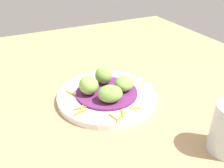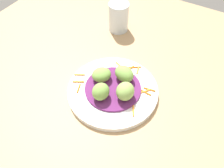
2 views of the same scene
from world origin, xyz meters
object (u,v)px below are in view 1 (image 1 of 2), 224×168
at_px(main_plate, 107,96).
at_px(guac_scoop_back, 124,83).
at_px(guac_scoop_right, 110,94).
at_px(guac_scoop_center, 89,85).
at_px(guac_scoop_left, 104,75).

bearing_deg(main_plate, guac_scoop_back, 165.56).
distance_m(main_plate, guac_scoop_right, 0.05).
relative_size(main_plate, guac_scoop_center, 4.79).
bearing_deg(guac_scoop_left, guac_scoop_back, 120.56).
xyz_separation_m(guac_scoop_center, guac_scoop_back, (-0.08, 0.02, -0.01)).
distance_m(guac_scoop_left, guac_scoop_back, 0.06).
height_order(guac_scoop_center, guac_scoop_right, guac_scoop_center).
relative_size(main_plate, guac_scoop_right, 4.27).
bearing_deg(guac_scoop_back, guac_scoop_center, -14.44).
distance_m(main_plate, guac_scoop_center, 0.05).
bearing_deg(guac_scoop_back, guac_scoop_left, -59.44).
distance_m(guac_scoop_center, guac_scoop_back, 0.08).
relative_size(main_plate, guac_scoop_back, 4.63).
xyz_separation_m(guac_scoop_left, guac_scoop_center, (0.05, 0.03, 0.00)).
bearing_deg(guac_scoop_center, guac_scoop_back, 165.56).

